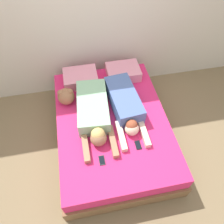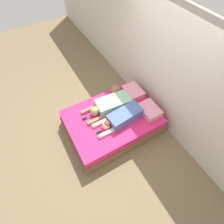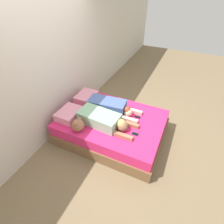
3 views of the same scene
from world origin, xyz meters
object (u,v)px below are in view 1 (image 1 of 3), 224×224
(bed, at_px, (112,129))
(person_left, at_px, (94,112))
(person_right, at_px, (125,105))
(cell_phone_right, at_px, (138,145))
(cell_phone_left, at_px, (102,160))
(plush_toy, at_px, (66,96))
(pillow_head_left, at_px, (81,78))
(pillow_head_right, at_px, (123,72))

(bed, xyz_separation_m, person_left, (-0.23, 0.07, 0.35))
(person_right, xyz_separation_m, cell_phone_right, (0.03, -0.56, -0.10))
(person_right, height_order, cell_phone_left, person_right)
(cell_phone_right, xyz_separation_m, plush_toy, (-0.79, 0.86, 0.12))
(pillow_head_left, relative_size, cell_phone_right, 4.09)
(pillow_head_right, bearing_deg, cell_phone_left, -112.57)
(person_left, relative_size, plush_toy, 4.71)
(cell_phone_right, bearing_deg, person_left, 131.67)
(person_left, bearing_deg, bed, -17.24)
(bed, relative_size, cell_phone_left, 16.99)
(cell_phone_left, xyz_separation_m, plush_toy, (-0.33, 0.97, 0.12))
(cell_phone_right, bearing_deg, cell_phone_left, -166.40)
(person_right, bearing_deg, cell_phone_left, -122.36)
(bed, xyz_separation_m, person_right, (0.20, 0.12, 0.35))
(person_left, relative_size, person_right, 1.03)
(cell_phone_left, bearing_deg, cell_phone_right, 13.60)
(pillow_head_right, distance_m, cell_phone_left, 1.44)
(person_left, distance_m, person_right, 0.43)
(pillow_head_left, distance_m, plush_toy, 0.43)
(pillow_head_right, xyz_separation_m, cell_phone_left, (-0.55, -1.33, -0.07))
(pillow_head_right, distance_m, person_left, 0.89)
(pillow_head_right, relative_size, person_right, 0.45)
(bed, xyz_separation_m, pillow_head_left, (-0.32, 0.77, 0.32))
(person_left, xyz_separation_m, cell_phone_left, (-0.00, -0.63, -0.10))
(person_left, bearing_deg, cell_phone_right, -48.33)
(cell_phone_right, bearing_deg, plush_toy, 132.71)
(pillow_head_left, xyz_separation_m, cell_phone_left, (0.10, -1.33, -0.07))
(person_right, distance_m, cell_phone_right, 0.57)
(cell_phone_left, relative_size, cell_phone_right, 1.00)
(pillow_head_left, height_order, plush_toy, plush_toy)
(pillow_head_left, relative_size, cell_phone_left, 4.09)
(bed, distance_m, cell_phone_right, 0.56)
(person_left, distance_m, plush_toy, 0.47)
(person_left, height_order, cell_phone_left, person_left)
(bed, relative_size, pillow_head_left, 4.15)
(plush_toy, bearing_deg, bed, -36.38)
(person_left, distance_m, cell_phone_left, 0.64)
(pillow_head_right, height_order, person_left, person_left)
(pillow_head_left, distance_m, cell_phone_left, 1.34)
(person_left, bearing_deg, pillow_head_right, 51.99)
(bed, relative_size, plush_toy, 8.51)
(cell_phone_right, bearing_deg, pillow_head_left, 114.60)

